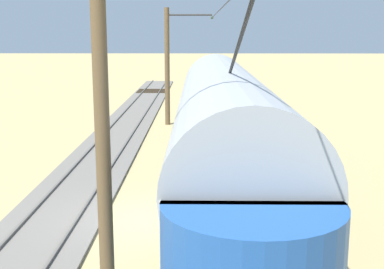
{
  "coord_description": "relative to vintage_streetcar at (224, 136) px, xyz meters",
  "views": [
    {
      "loc": [
        -1.67,
        13.62,
        5.27
      ],
      "look_at": [
        -1.47,
        -2.12,
        2.05
      ],
      "focal_mm": 47.37,
      "sensor_mm": 36.0,
      "label": 1
    }
  ],
  "objects": [
    {
      "name": "catenary_pole_foreground",
      "position": [
        2.43,
        -14.23,
        1.17
      ],
      "size": [
        2.73,
        0.28,
        6.56
      ],
      "color": "brown",
      "rests_on": "ground"
    },
    {
      "name": "track_adjacent_siding",
      "position": [
        4.84,
        0.49,
        -2.21
      ],
      "size": [
        2.8,
        80.0,
        0.18
      ],
      "color": "#666059",
      "rests_on": "ground"
    },
    {
      "name": "track_streetcar_siding",
      "position": [
        -0.0,
        0.49,
        -2.21
      ],
      "size": [
        2.8,
        80.0,
        0.18
      ],
      "color": "#666059",
      "rests_on": "ground"
    },
    {
      "name": "catenary_pole_mid_near",
      "position": [
        2.43,
        5.36,
        1.17
      ],
      "size": [
        2.73,
        0.28,
        6.56
      ],
      "color": "brown",
      "rests_on": "ground"
    },
    {
      "name": "vintage_streetcar",
      "position": [
        0.0,
        0.0,
        0.0
      ],
      "size": [
        2.65,
        18.31,
        5.59
      ],
      "color": "#1E4C93",
      "rests_on": "ground"
    },
    {
      "name": "ground_plane",
      "position": [
        2.42,
        0.81,
        -2.27
      ],
      "size": [
        220.0,
        220.0,
        0.0
      ],
      "primitive_type": "plane",
      "color": "tan"
    }
  ]
}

